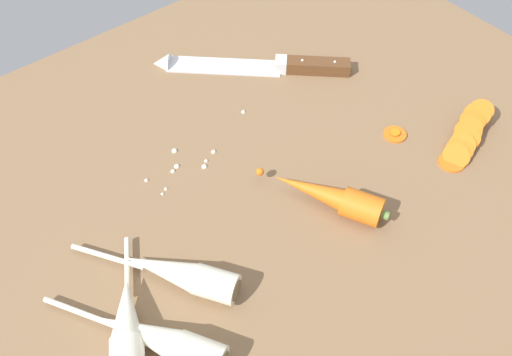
% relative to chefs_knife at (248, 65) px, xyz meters
% --- Properties ---
extents(ground_plane, '(1.20, 0.90, 0.04)m').
position_rel_chefs_knife_xyz_m(ground_plane, '(-0.16, -0.20, -0.03)').
color(ground_plane, brown).
extents(chefs_knife, '(0.28, 0.26, 0.04)m').
position_rel_chefs_knife_xyz_m(chefs_knife, '(0.00, 0.00, 0.00)').
color(chefs_knife, silver).
rests_on(chefs_knife, ground_plane).
extents(whole_carrot, '(0.11, 0.18, 0.04)m').
position_rel_chefs_knife_xyz_m(whole_carrot, '(-0.10, -0.31, 0.01)').
color(whole_carrot, orange).
rests_on(whole_carrot, ground_plane).
extents(parsnip_front, '(0.12, 0.18, 0.04)m').
position_rel_chefs_knife_xyz_m(parsnip_front, '(-0.42, -0.30, 0.01)').
color(parsnip_front, silver).
rests_on(parsnip_front, ground_plane).
extents(parsnip_mid_left, '(0.14, 0.22, 0.04)m').
position_rel_chefs_knife_xyz_m(parsnip_mid_left, '(-0.40, -0.34, 0.01)').
color(parsnip_mid_left, silver).
rests_on(parsnip_mid_left, ground_plane).
extents(parsnip_mid_right, '(0.14, 0.21, 0.04)m').
position_rel_chefs_knife_xyz_m(parsnip_mid_right, '(-0.33, -0.28, 0.01)').
color(parsnip_mid_right, silver).
rests_on(parsnip_mid_right, ground_plane).
extents(carrot_slice_stack, '(0.14, 0.07, 0.05)m').
position_rel_chefs_knife_xyz_m(carrot_slice_stack, '(0.15, -0.35, 0.01)').
color(carrot_slice_stack, orange).
rests_on(carrot_slice_stack, ground_plane).
extents(carrot_slice_stray_near, '(0.04, 0.04, 0.01)m').
position_rel_chefs_knife_xyz_m(carrot_slice_stray_near, '(0.08, -0.28, -0.00)').
color(carrot_slice_stray_near, orange).
rests_on(carrot_slice_stray_near, ground_plane).
extents(mince_crumbs, '(0.21, 0.07, 0.01)m').
position_rel_chefs_knife_xyz_m(mince_crumbs, '(-0.20, -0.12, -0.00)').
color(mince_crumbs, silver).
rests_on(mince_crumbs, ground_plane).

